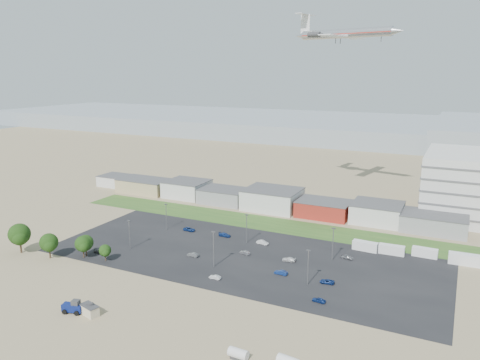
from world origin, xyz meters
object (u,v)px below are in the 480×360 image
Objects in this scene: parked_car_8 at (347,257)px; parked_car_11 at (263,242)px; telehandler at (73,306)px; parked_car_6 at (225,235)px; parked_car_9 at (189,229)px; parked_car_2 at (319,300)px; storage_tank_nw at (238,353)px; parked_car_4 at (193,255)px; parked_car_1 at (281,272)px; portable_shed at (90,310)px; tree_far_left at (20,236)px; parked_car_0 at (327,282)px; parked_car_7 at (245,253)px; parked_car_10 at (100,251)px; airliner at (346,33)px; parked_car_13 at (215,277)px; parked_car_12 at (289,259)px; box_trailer_a at (365,246)px.

parked_car_11 is (-27.80, 0.12, 0.04)m from parked_car_8.
telehandler is 1.98× the size of parked_car_11.
parked_car_9 is at bearing 92.44° from parked_car_6.
parked_car_2 is 64.55m from parked_car_9.
storage_tank_nw reaches higher than parked_car_6.
storage_tank_nw is 1.10× the size of parked_car_8.
telehandler is 1.97× the size of storage_tank_nw.
parked_car_4 is 23.87m from parked_car_9.
parked_car_8 is (13.91, 19.14, -0.01)m from parked_car_1.
parked_car_11 is at bearing 88.11° from portable_shed.
parked_car_6 is (50.38, 40.84, -4.72)m from tree_far_left.
portable_shed is 40.78m from parked_car_4.
parked_car_0 is 1.13× the size of parked_car_7.
parked_car_10 is (-69.65, -10.07, 0.05)m from parked_car_0.
airliner is 115.44m from parked_car_2.
parked_car_1 is at bearing -124.63° from parked_car_6.
parked_car_1 is 34.99m from parked_car_6.
airliner reaches higher than storage_tank_nw.
parked_car_6 reaches higher than parked_car_13.
parked_car_7 is (13.03, -11.52, -0.05)m from parked_car_6.
portable_shed reaches higher than parked_car_11.
parked_car_4 is at bearing -50.89° from parked_car_7.
parked_car_0 is 1.06× the size of parked_car_4.
parked_car_4 reaches higher than parked_car_2.
parked_car_9 is at bearing 114.91° from portable_shed.
tree_far_left reaches higher than parked_car_6.
parked_car_8 is 0.82× the size of parked_car_9.
parked_car_1 is at bearing -137.51° from parked_car_11.
storage_tank_nw reaches higher than parked_car_7.
tree_far_left is 65.03m from parked_car_6.
parked_car_12 reaches higher than parked_car_2.
parked_car_9 reaches higher than parked_car_12.
parked_car_1 is 0.86× the size of parked_car_9.
portable_shed is at bearing -55.35° from parked_car_0.
parked_car_12 is at bearing -69.68° from parked_car_10.
portable_shed is 51.45m from parked_car_1.
portable_shed is 75.09m from parked_car_8.
parked_car_8 is at bearing 116.35° from parked_car_7.
parked_car_8 is at bearing 170.26° from parked_car_0.
parked_car_1 reaches higher than parked_car_4.
parked_car_13 is (-15.17, -10.56, -0.08)m from parked_car_1.
parked_car_0 is at bearing 80.95° from storage_tank_nw.
parked_car_13 is (41.39, -0.62, -0.05)m from parked_car_10.
parked_car_7 is 45.20m from parked_car_10.
parked_car_9 is at bearing -105.39° from parked_car_7.
parked_car_13 is (13.77, -10.90, -0.07)m from parked_car_4.
parked_car_2 is at bearing 75.69° from storage_tank_nw.
storage_tank_nw is 1.07× the size of parked_car_4.
box_trailer_a is at bearing -76.79° from parked_car_9.
parked_car_0 is 0.97× the size of parked_car_12.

